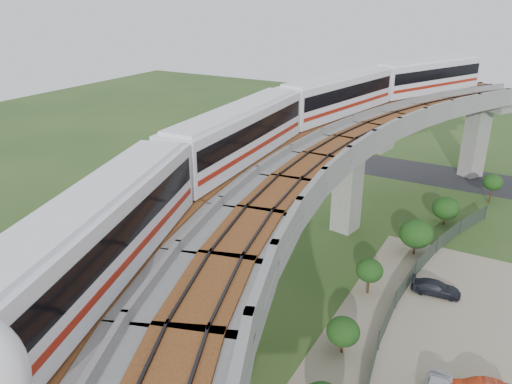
# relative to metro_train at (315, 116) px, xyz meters

# --- Properties ---
(ground) EXTENTS (160.00, 160.00, 0.00)m
(ground) POSITION_rel_metro_train_xyz_m (-0.43, -3.14, -12.31)
(ground) COLOR #2C4D1F
(ground) RESTS_ON ground
(dirt_lot) EXTENTS (18.00, 26.00, 0.04)m
(dirt_lot) POSITION_rel_metro_train_xyz_m (13.57, -5.14, -12.29)
(dirt_lot) COLOR gray
(dirt_lot) RESTS_ON ground
(asphalt_road) EXTENTS (60.00, 8.00, 0.03)m
(asphalt_road) POSITION_rel_metro_train_xyz_m (-0.43, 26.86, -12.29)
(asphalt_road) COLOR #232326
(asphalt_road) RESTS_ON ground
(viaduct) EXTENTS (19.58, 73.98, 11.40)m
(viaduct) POSITION_rel_metro_train_xyz_m (3.41, -3.14, -3.26)
(viaduct) COLOR #99968E
(viaduct) RESTS_ON ground
(metro_train) EXTENTS (12.10, 61.24, 3.64)m
(metro_train) POSITION_rel_metro_train_xyz_m (0.00, 0.00, 0.00)
(metro_train) COLOR white
(metro_train) RESTS_ON ground
(fence) EXTENTS (3.87, 38.73, 1.50)m
(fence) POSITION_rel_metro_train_xyz_m (9.32, -3.14, -11.56)
(fence) COLOR #2D382D
(fence) RESTS_ON ground
(tree_0) EXTENTS (2.01, 2.01, 3.23)m
(tree_0) POSITION_rel_metro_train_xyz_m (11.72, 20.67, -9.94)
(tree_0) COLOR #382314
(tree_0) RESTS_ON ground
(tree_1) EXTENTS (2.52, 2.52, 2.78)m
(tree_1) POSITION_rel_metro_train_xyz_m (8.47, 12.86, -10.60)
(tree_1) COLOR #382314
(tree_1) RESTS_ON ground
(tree_2) EXTENTS (2.83, 2.83, 3.19)m
(tree_2) POSITION_rel_metro_train_xyz_m (7.34, 5.49, -10.32)
(tree_2) COLOR #382314
(tree_2) RESTS_ON ground
(tree_3) EXTENTS (2.00, 2.00, 2.81)m
(tree_3) POSITION_rel_metro_train_xyz_m (5.72, -2.19, -10.36)
(tree_3) COLOR #382314
(tree_3) RESTS_ON ground
(tree_4) EXTENTS (2.08, 2.08, 2.48)m
(tree_4) POSITION_rel_metro_train_xyz_m (6.35, -9.36, -10.72)
(tree_4) COLOR #382314
(tree_4) RESTS_ON ground
(car_dark) EXTENTS (3.67, 1.85, 1.02)m
(car_dark) POSITION_rel_metro_train_xyz_m (10.16, 0.18, -11.76)
(car_dark) COLOR black
(car_dark) RESTS_ON dirt_lot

